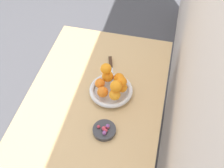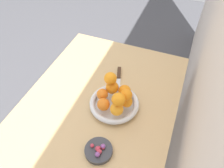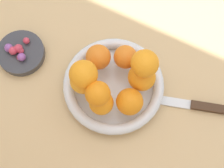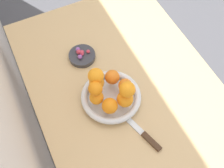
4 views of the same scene
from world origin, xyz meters
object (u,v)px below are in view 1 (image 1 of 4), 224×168
object	(u,v)px
orange_4	(119,78)
candy_ball_6	(104,128)
fruit_bowl	(111,91)
orange_3	(122,87)
candy_ball_4	(104,128)
orange_5	(108,76)
orange_7	(106,69)
candy_ball_5	(99,127)
orange_1	(103,92)
candy_ball_3	(108,126)
candy_ball_0	(108,127)
orange_6	(122,82)
candy_ball_2	(104,133)
dining_table	(96,105)
orange_8	(116,86)
candy_dish	(104,130)
orange_2	(115,95)
candy_ball_1	(105,130)
orange_0	(100,83)
knife	(111,70)

from	to	relation	value
orange_4	candy_ball_6	size ratio (longest dim) A/B	4.01
fruit_bowl	orange_3	distance (m)	0.08
candy_ball_4	orange_5	bearing A→B (deg)	-169.90
orange_7	candy_ball_5	bearing A→B (deg)	6.70
orange_1	candy_ball_3	distance (m)	0.19
candy_ball_4	candy_ball_6	xyz separation A→B (m)	(-0.01, 0.00, -0.00)
candy_ball_0	candy_ball_5	distance (m)	0.05
orange_6	candy_ball_2	size ratio (longest dim) A/B	2.58
candy_ball_0	dining_table	bearing A→B (deg)	-148.57
candy_ball_6	candy_ball_4	bearing A→B (deg)	-16.25
fruit_bowl	orange_8	size ratio (longest dim) A/B	3.92
candy_dish	orange_8	xyz separation A→B (m)	(-0.20, 0.01, 0.12)
candy_dish	orange_6	distance (m)	0.27
orange_2	candy_ball_6	distance (m)	0.19
orange_6	candy_ball_3	xyz separation A→B (m)	(0.23, -0.02, -0.09)
candy_dish	candy_ball_0	bearing A→B (deg)	122.42
orange_5	candy_ball_5	world-z (taller)	orange_5
candy_dish	orange_8	world-z (taller)	orange_8
orange_4	candy_ball_1	bearing A→B (deg)	0.27
candy_ball_6	candy_ball_1	bearing A→B (deg)	30.13
dining_table	orange_1	distance (m)	0.17
orange_1	orange_3	bearing A→B (deg)	120.92
orange_6	orange_0	bearing A→B (deg)	-93.37
orange_6	dining_table	bearing A→B (deg)	-77.53
candy_dish	candy_ball_0	size ratio (longest dim) A/B	8.21
orange_4	orange_6	bearing A→B (deg)	24.00
orange_0	candy_ball_1	size ratio (longest dim) A/B	2.62
orange_6	orange_8	world-z (taller)	orange_8
fruit_bowl	orange_6	bearing A→B (deg)	83.08
orange_5	candy_ball_3	size ratio (longest dim) A/B	3.15
orange_2	orange_1	bearing A→B (deg)	-93.14
orange_6	candy_ball_0	size ratio (longest dim) A/B	3.80
orange_6	candy_ball_5	bearing A→B (deg)	-15.34
fruit_bowl	candy_ball_5	xyz separation A→B (m)	(0.25, -0.01, 0.01)
orange_5	candy_ball_4	world-z (taller)	orange_5
orange_2	orange_5	size ratio (longest dim) A/B	0.95
orange_7	knife	distance (m)	0.18
candy_ball_1	orange_3	bearing A→B (deg)	173.82
orange_1	orange_4	xyz separation A→B (m)	(-0.11, 0.06, 0.00)
orange_0	knife	world-z (taller)	orange_0
knife	orange_7	bearing A→B (deg)	-0.18
orange_3	candy_ball_6	bearing A→B (deg)	-8.71
orange_6	candy_ball_1	size ratio (longest dim) A/B	2.58
candy_ball_3	knife	size ratio (longest dim) A/B	0.08
candy_ball_0	candy_ball_4	world-z (taller)	candy_ball_4
orange_3	orange_5	size ratio (longest dim) A/B	0.87
orange_1	candy_ball_4	size ratio (longest dim) A/B	2.75
orange_8	candy_ball_4	world-z (taller)	orange_8
orange_5	orange_8	world-z (taller)	orange_8
orange_1	orange_2	world-z (taller)	orange_2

